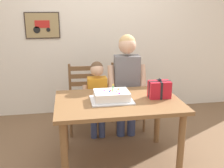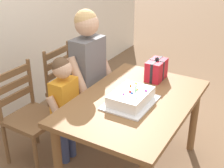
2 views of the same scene
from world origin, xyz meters
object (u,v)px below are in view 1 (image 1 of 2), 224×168
object	(u,v)px
gift_box_red_large	(159,89)
dining_table	(118,109)
child_younger	(97,93)
birthday_cake	(112,96)
child_older	(127,76)
chair_right	(127,95)
chair_left	(84,98)

from	to	relation	value
gift_box_red_large	dining_table	bearing A→B (deg)	-179.10
gift_box_red_large	child_younger	distance (m)	0.87
birthday_cake	child_older	size ratio (longest dim) A/B	0.32
dining_table	child_older	world-z (taller)	child_older
chair_right	child_younger	size ratio (longest dim) A/B	0.89
child_older	dining_table	bearing A→B (deg)	-110.83
dining_table	chair_right	bearing A→B (deg)	71.04
dining_table	child_younger	bearing A→B (deg)	104.20
gift_box_red_large	child_older	distance (m)	0.64
gift_box_red_large	chair_right	xyz separation A→B (m)	(-0.15, 0.89, -0.36)
chair_left	child_younger	size ratio (longest dim) A/B	0.89
birthday_cake	chair_right	xyz separation A→B (m)	(0.38, 0.90, -0.31)
gift_box_red_large	chair_left	distance (m)	1.22
birthday_cake	dining_table	bearing A→B (deg)	3.42
gift_box_red_large	chair_left	bearing A→B (deg)	130.59
chair_right	child_older	world-z (taller)	child_older
birthday_cake	child_younger	size ratio (longest dim) A/B	0.43
dining_table	birthday_cake	size ratio (longest dim) A/B	2.99
dining_table	gift_box_red_large	xyz separation A→B (m)	(0.45, 0.01, 0.20)
birthday_cake	child_younger	xyz separation A→B (m)	(-0.08, 0.61, -0.16)
gift_box_red_large	chair_left	world-z (taller)	gift_box_red_large
chair_right	birthday_cake	bearing A→B (deg)	-112.73
chair_right	child_older	size ratio (longest dim) A/B	0.68
dining_table	birthday_cake	bearing A→B (deg)	-176.58
gift_box_red_large	child_older	size ratio (longest dim) A/B	0.17
chair_right	child_younger	world-z (taller)	child_younger
dining_table	chair_left	distance (m)	0.96
birthday_cake	child_older	bearing A→B (deg)	63.80
birthday_cake	chair_left	bearing A→B (deg)	104.75
gift_box_red_large	child_younger	size ratio (longest dim) A/B	0.23
birthday_cake	child_older	world-z (taller)	child_older
chair_right	gift_box_red_large	bearing A→B (deg)	-80.58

